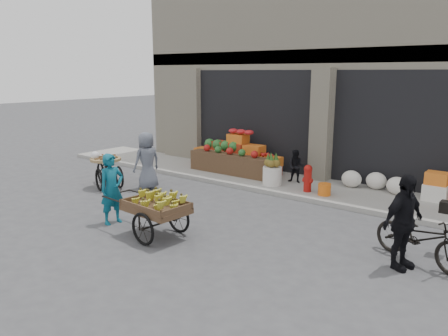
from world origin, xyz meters
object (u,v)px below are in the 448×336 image
Objects in this scene: vendor_grey at (147,161)px; bicycle at (421,238)px; orange_bucket at (324,189)px; banana_cart at (154,205)px; pineapple_bin at (272,176)px; vendor_woman at (112,189)px; seated_person at (296,166)px; cyclist at (403,222)px; fire_hydrant at (308,177)px; tricycle_cart at (106,168)px.

bicycle is at bearing 97.23° from vendor_grey.
orange_bucket is 4.64m from banana_cart.
bicycle is at bearing -29.97° from pineapple_bin.
pineapple_bin is at bearing -8.97° from vendor_woman.
vendor_grey reaches higher than banana_cart.
vendor_woman reaches higher than orange_bucket.
seated_person is 5.07m from banana_cart.
orange_bucket is 0.15× the size of banana_cart.
cyclist reaches higher than banana_cart.
vendor_grey is at bearing 38.65° from vendor_woman.
bicycle is at bearing -65.50° from vendor_woman.
fire_hydrant is at bearing 129.31° from vendor_grey.
banana_cart is at bearing -4.58° from tricycle_cart.
fire_hydrant is 5.52m from tricycle_cart.
tricycle_cart reaches higher than pineapple_bin.
fire_hydrant is at bearing 72.73° from bicycle.
vendor_woman is 3.10m from tricycle_cart.
banana_cart is (-1.54, -4.36, 0.38)m from orange_bucket.
bicycle is (7.21, -0.49, -0.34)m from vendor_grey.
vendor_woman reaches higher than bicycle.
cyclist is at bearing -68.69° from vendor_woman.
tricycle_cart is at bearing 61.14° from vendor_woman.
banana_cart is at bearing -109.40° from orange_bucket.
fire_hydrant is 0.49× the size of tricycle_cart.
cyclist reaches higher than fire_hydrant.
cyclist is at bearing -52.70° from seated_person.
fire_hydrant is (1.10, -0.05, 0.13)m from pineapple_bin.
pineapple_bin is 0.73× the size of fire_hydrant.
vendor_woman reaches higher than fire_hydrant.
tricycle_cart is (-4.84, -2.64, 0.06)m from fire_hydrant.
bicycle is at bearing 26.91° from banana_cart.
seated_person reaches higher than fire_hydrant.
orange_bucket is at bearing 125.93° from vendor_grey.
banana_cart is 1.38× the size of vendor_grey.
cyclist is (-0.20, -0.40, 0.34)m from bicycle.
bicycle is at bearing -40.74° from orange_bucket.
vendor_woman is (-1.28, -0.01, 0.11)m from banana_cart.
cyclist is (3.89, -3.59, 0.21)m from seated_person.
banana_cart is at bearing -83.53° from vendor_woman.
orange_bucket is 0.19× the size of bicycle.
vendor_woman is (-1.61, -5.07, 0.17)m from seated_person.
vendor_grey is (-2.78, 2.37, 0.14)m from banana_cart.
seated_person is at bearing 149.74° from orange_bucket.
tricycle_cart reaches higher than bicycle.
pineapple_bin is at bearing -133.69° from seated_person.
cyclist is (3.19, -2.94, 0.29)m from fire_hydrant.
orange_bucket is at bearing -40.26° from seated_person.
pineapple_bin is 0.56× the size of seated_person.
cyclist is (7.01, -0.89, 0.00)m from vendor_grey.
pineapple_bin is 0.33× the size of cyclist.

